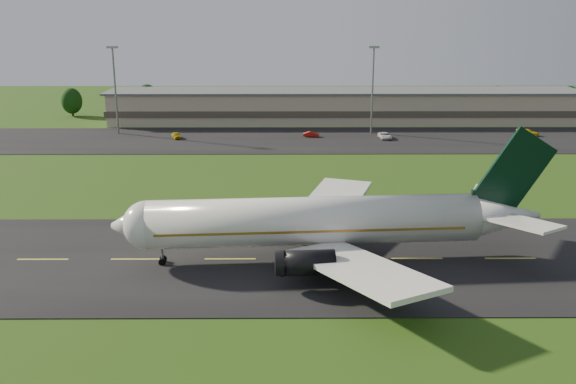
{
  "coord_description": "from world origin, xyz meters",
  "views": [
    {
      "loc": [
        -15.62,
        -70.3,
        28.25
      ],
      "look_at": [
        -15.16,
        8.0,
        6.0
      ],
      "focal_mm": 40.0,
      "sensor_mm": 36.0,
      "label": 1
    }
  ],
  "objects_px": {
    "airliner": "(321,222)",
    "terminal": "(369,107)",
    "light_mast_west": "(115,80)",
    "light_mast_centre": "(373,79)",
    "service_vehicle_d": "(528,132)",
    "service_vehicle_c": "(385,136)",
    "service_vehicle_a": "(176,135)",
    "service_vehicle_b": "(311,134)"
  },
  "relations": [
    {
      "from": "light_mast_west",
      "to": "service_vehicle_c",
      "type": "xyz_separation_m",
      "value": [
        62.23,
        -6.98,
        -11.93
      ]
    },
    {
      "from": "terminal",
      "to": "service_vehicle_d",
      "type": "xyz_separation_m",
      "value": [
        34.79,
        -19.33,
        -3.16
      ]
    },
    {
      "from": "light_mast_centre",
      "to": "service_vehicle_d",
      "type": "height_order",
      "value": "light_mast_centre"
    },
    {
      "from": "service_vehicle_c",
      "to": "service_vehicle_d",
      "type": "relative_size",
      "value": 1.02
    },
    {
      "from": "terminal",
      "to": "service_vehicle_b",
      "type": "bearing_deg",
      "value": -127.16
    },
    {
      "from": "light_mast_centre",
      "to": "service_vehicle_c",
      "type": "height_order",
      "value": "light_mast_centre"
    },
    {
      "from": "light_mast_centre",
      "to": "airliner",
      "type": "bearing_deg",
      "value": -101.58
    },
    {
      "from": "airliner",
      "to": "service_vehicle_d",
      "type": "xyz_separation_m",
      "value": [
        52.58,
        76.79,
        -3.83
      ]
    },
    {
      "from": "airliner",
      "to": "service_vehicle_c",
      "type": "relative_size",
      "value": 10.07
    },
    {
      "from": "service_vehicle_c",
      "to": "service_vehicle_d",
      "type": "distance_m",
      "value": 34.18
    },
    {
      "from": "airliner",
      "to": "terminal",
      "type": "distance_m",
      "value": 97.76
    },
    {
      "from": "service_vehicle_d",
      "to": "service_vehicle_c",
      "type": "bearing_deg",
      "value": 127.19
    },
    {
      "from": "light_mast_centre",
      "to": "service_vehicle_a",
      "type": "xyz_separation_m",
      "value": [
        -45.21,
        -6.31,
        -11.95
      ]
    },
    {
      "from": "airliner",
      "to": "service_vehicle_a",
      "type": "bearing_deg",
      "value": 107.31
    },
    {
      "from": "airliner",
      "to": "terminal",
      "type": "height_order",
      "value": "airliner"
    },
    {
      "from": "light_mast_west",
      "to": "light_mast_centre",
      "type": "bearing_deg",
      "value": 0.0
    },
    {
      "from": "light_mast_west",
      "to": "service_vehicle_d",
      "type": "xyz_separation_m",
      "value": [
        96.2,
        -3.15,
        -11.91
      ]
    },
    {
      "from": "terminal",
      "to": "light_mast_centre",
      "type": "xyz_separation_m",
      "value": [
        -1.4,
        -16.18,
        8.75
      ]
    },
    {
      "from": "terminal",
      "to": "service_vehicle_b",
      "type": "xyz_separation_m",
      "value": [
        -15.79,
        -20.83,
        -3.29
      ]
    },
    {
      "from": "light_mast_west",
      "to": "service_vehicle_c",
      "type": "height_order",
      "value": "light_mast_west"
    },
    {
      "from": "service_vehicle_c",
      "to": "service_vehicle_d",
      "type": "bearing_deg",
      "value": 1.51
    },
    {
      "from": "light_mast_west",
      "to": "service_vehicle_b",
      "type": "height_order",
      "value": "light_mast_west"
    },
    {
      "from": "light_mast_west",
      "to": "service_vehicle_a",
      "type": "distance_m",
      "value": 20.03
    },
    {
      "from": "terminal",
      "to": "service_vehicle_b",
      "type": "height_order",
      "value": "terminal"
    },
    {
      "from": "service_vehicle_a",
      "to": "service_vehicle_d",
      "type": "distance_m",
      "value": 81.47
    },
    {
      "from": "terminal",
      "to": "light_mast_west",
      "type": "bearing_deg",
      "value": -165.24
    },
    {
      "from": "service_vehicle_d",
      "to": "service_vehicle_b",
      "type": "bearing_deg",
      "value": 122.45
    },
    {
      "from": "service_vehicle_c",
      "to": "terminal",
      "type": "bearing_deg",
      "value": 87.12
    },
    {
      "from": "service_vehicle_d",
      "to": "airliner",
      "type": "bearing_deg",
      "value": 176.35
    },
    {
      "from": "service_vehicle_a",
      "to": "service_vehicle_d",
      "type": "relative_size",
      "value": 0.8
    },
    {
      "from": "airliner",
      "to": "terminal",
      "type": "xyz_separation_m",
      "value": [
        17.78,
        96.12,
        -0.67
      ]
    },
    {
      "from": "light_mast_west",
      "to": "service_vehicle_a",
      "type": "xyz_separation_m",
      "value": [
        14.79,
        -6.31,
        -11.95
      ]
    },
    {
      "from": "service_vehicle_b",
      "to": "airliner",
      "type": "bearing_deg",
      "value": -175.14
    },
    {
      "from": "light_mast_west",
      "to": "light_mast_centre",
      "type": "height_order",
      "value": "same"
    },
    {
      "from": "light_mast_centre",
      "to": "service_vehicle_a",
      "type": "distance_m",
      "value": 47.19
    },
    {
      "from": "light_mast_west",
      "to": "airliner",
      "type": "bearing_deg",
      "value": -61.38
    },
    {
      "from": "terminal",
      "to": "light_mast_centre",
      "type": "distance_m",
      "value": 18.45
    },
    {
      "from": "terminal",
      "to": "service_vehicle_c",
      "type": "relative_size",
      "value": 28.47
    },
    {
      "from": "light_mast_centre",
      "to": "light_mast_west",
      "type": "bearing_deg",
      "value": 180.0
    },
    {
      "from": "light_mast_centre",
      "to": "service_vehicle_b",
      "type": "xyz_separation_m",
      "value": [
        -14.39,
        -4.65,
        -12.04
      ]
    },
    {
      "from": "light_mast_centre",
      "to": "service_vehicle_b",
      "type": "distance_m",
      "value": 19.33
    },
    {
      "from": "airliner",
      "to": "service_vehicle_d",
      "type": "height_order",
      "value": "airliner"
    }
  ]
}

